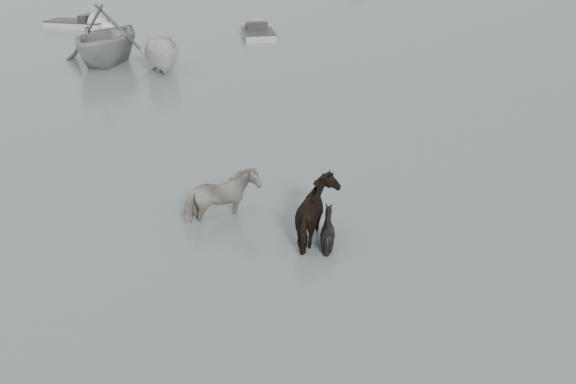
# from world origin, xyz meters

# --- Properties ---
(ground) EXTENTS (140.00, 140.00, 0.00)m
(ground) POSITION_xyz_m (0.00, 0.00, 0.00)
(ground) COLOR #55655F
(ground) RESTS_ON ground
(pony_pinto) EXTENTS (1.84, 0.91, 1.52)m
(pony_pinto) POSITION_xyz_m (-2.07, 1.77, 0.76)
(pony_pinto) COLOR black
(pony_pinto) RESTS_ON ground
(pony_dark) EXTENTS (1.69, 1.86, 1.60)m
(pony_dark) POSITION_xyz_m (-0.50, -0.22, 0.80)
(pony_dark) COLOR black
(pony_dark) RESTS_ON ground
(pony_black) EXTENTS (1.20, 1.12, 1.09)m
(pony_black) POSITION_xyz_m (-0.51, -0.58, 0.54)
(pony_black) COLOR black
(pony_black) RESTS_ON ground
(rowboat_trail) EXTENTS (7.11, 7.20, 2.87)m
(rowboat_trail) POSITION_xyz_m (-0.27, 20.03, 1.44)
(rowboat_trail) COLOR gray
(rowboat_trail) RESTS_ON ground
(boat_small) EXTENTS (2.35, 4.08, 1.48)m
(boat_small) POSITION_xyz_m (1.58, 17.66, 0.74)
(boat_small) COLOR silver
(boat_small) RESTS_ON ground
(skiff_port) EXTENTS (2.99, 4.84, 0.75)m
(skiff_port) POSITION_xyz_m (8.66, 23.08, 0.38)
(skiff_port) COLOR gray
(skiff_port) RESTS_ON ground
(skiff_mid) EXTENTS (4.74, 4.61, 0.75)m
(skiff_mid) POSITION_xyz_m (0.57, 30.85, 0.38)
(skiff_mid) COLOR #A7A9A6
(skiff_mid) RESTS_ON ground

